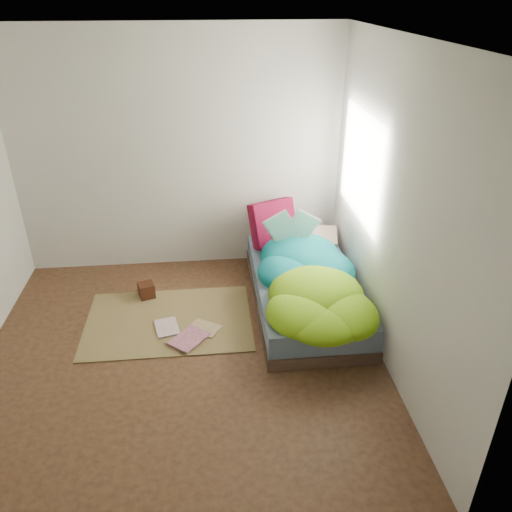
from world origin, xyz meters
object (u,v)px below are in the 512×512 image
Objects in this scene: pillow_magenta at (273,223)px; wooden_box at (146,290)px; floor_book_b at (178,335)px; floor_book_a at (156,330)px; bed at (304,290)px; open_book at (292,218)px.

wooden_box is at bearing 173.77° from pillow_magenta.
floor_book_b is (-1.03, -1.16, -0.56)m from pillow_magenta.
floor_book_a is 0.85× the size of floor_book_b.
wooden_box is at bearing 155.66° from floor_book_b.
wooden_box is 0.53× the size of floor_book_a.
bed is at bearing -96.34° from pillow_magenta.
wooden_box reaches higher than floor_book_b.
pillow_magenta is at bearing 27.66° from floor_book_a.
floor_book_a is at bearing -153.92° from open_book.
open_book is (-0.09, 0.34, 0.65)m from bed.
bed is 4.36× the size of open_book.
wooden_box is (-1.52, -0.05, -0.73)m from open_book.
bed is at bearing 58.19° from floor_book_b.
bed is 0.87m from pillow_magenta.
open_book is 1.61m from floor_book_b.
wooden_box is 0.80m from floor_book_b.
floor_book_b is at bearing -161.23° from bed.
open_book reaches higher than floor_book_b.
pillow_magenta is 1.47× the size of floor_book_b.
open_book reaches higher than wooden_box.
pillow_magenta reaches higher than floor_book_a.
open_book reaches higher than floor_book_a.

